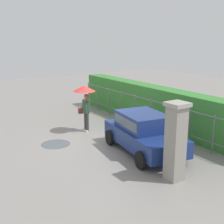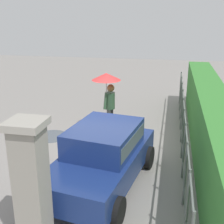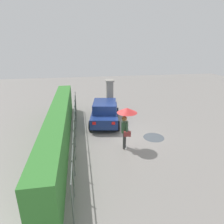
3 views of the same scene
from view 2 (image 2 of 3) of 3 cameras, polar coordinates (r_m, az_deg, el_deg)
The scene contains 7 objects.
ground_plane at distance 9.35m, azimuth -2.00°, elevation -7.11°, with size 40.00×40.00×0.00m, color gray.
car at distance 7.23m, azimuth -1.69°, elevation -7.96°, with size 3.93×2.34×1.48m.
pedestrian at distance 10.21m, azimuth -0.81°, elevation 4.58°, with size 0.98×0.98×2.12m.
gate_pillar at distance 5.33m, azimuth -15.04°, elevation -13.54°, with size 0.60×0.60×2.42m.
fence_section at distance 9.25m, azimuth 13.33°, elevation -2.36°, with size 10.41×0.05×1.50m.
hedge_row at distance 9.28m, azimuth 18.14°, elevation -1.91°, with size 11.36×0.90×1.90m, color #387F33.
puddle_near at distance 10.51m, azimuth -11.53°, elevation -4.54°, with size 1.17×1.17×0.00m, color #4C545B.
Camera 2 is at (8.22, 2.01, 3.98)m, focal length 47.93 mm.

